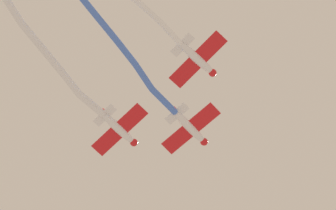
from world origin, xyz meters
TOP-DOWN VIEW (x-y plane):
  - airplane_lead at (-3.07, 1.24)m, footprint 6.96×5.78m
  - smoke_trail_lead at (-10.53, -12.26)m, footprint 11.97×23.71m
  - airplane_left_wing at (-10.83, 0.23)m, footprint 6.86×5.86m
  - smoke_trail_left_wing at (-18.38, -13.01)m, footprint 10.59×24.14m
  - airplane_right_wing at (-1.25, -6.37)m, footprint 6.75×5.93m

SIDE VIEW (x-z plane):
  - smoke_trail_lead at x=-10.53m, z-range 82.67..83.95m
  - airplane_lead at x=-3.07m, z-range 82.42..84.25m
  - airplane_left_wing at x=-10.83m, z-range 82.42..84.25m
  - airplane_right_wing at x=-1.25m, z-range 82.72..84.55m
  - smoke_trail_left_wing at x=-18.38m, z-range 82.94..86.33m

